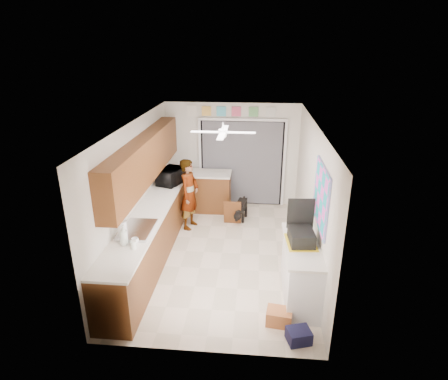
{
  "coord_description": "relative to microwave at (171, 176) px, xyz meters",
  "views": [
    {
      "loc": [
        0.6,
        -6.26,
        3.78
      ],
      "look_at": [
        0.0,
        0.4,
        1.15
      ],
      "focal_mm": 30.0,
      "sensor_mm": 36.0,
      "label": 1
    }
  ],
  "objects": [
    {
      "name": "header_frame_3",
      "position": [
        1.72,
        1.27,
        1.19
      ],
      "size": [
        0.22,
        0.02,
        0.22
      ],
      "primitive_type": "cube",
      "color": "#5DA45F",
      "rests_on": "wall_back"
    },
    {
      "name": "paper_towel_roll",
      "position": [
        -0.21,
        -2.45,
        -0.03
      ],
      "size": [
        0.15,
        0.15,
        0.28
      ],
      "primitive_type": "cylinder",
      "rotation": [
        0.0,
        0.0,
        0.13
      ],
      "color": "white",
      "rests_on": "left_countertop"
    },
    {
      "name": "abstract_painting",
      "position": [
        2.8,
        -2.2,
        0.54
      ],
      "size": [
        0.03,
        1.15,
        0.95
      ],
      "primitive_type": "cube",
      "color": "#F159D7",
      "rests_on": "wall_right"
    },
    {
      "name": "curtain_panel",
      "position": [
        1.47,
        1.23,
        -0.06
      ],
      "size": [
        1.9,
        0.03,
        2.05
      ],
      "primitive_type": "cube",
      "color": "slate",
      "rests_on": "wall_back"
    },
    {
      "name": "navy_crate",
      "position": [
        2.47,
        -3.4,
        -1.02
      ],
      "size": [
        0.37,
        0.33,
        0.19
      ],
      "primitive_type": "cube",
      "rotation": [
        0.0,
        0.0,
        0.29
      ],
      "color": "black",
      "rests_on": "floor"
    },
    {
      "name": "upper_cabinets",
      "position": [
        -0.22,
        -1.0,
        0.69
      ],
      "size": [
        0.32,
        4.0,
        0.8
      ],
      "primitive_type": "cube",
      "color": "brown",
      "rests_on": "wall_left"
    },
    {
      "name": "man",
      "position": [
        0.42,
        -0.16,
        -0.33
      ],
      "size": [
        0.51,
        0.64,
        1.55
      ],
      "primitive_type": "imported",
      "rotation": [
        0.0,
        0.0,
        1.29
      ],
      "color": "white",
      "rests_on": "floor"
    },
    {
      "name": "right_counter_top",
      "position": [
        2.56,
        -2.4,
        -0.19
      ],
      "size": [
        0.54,
        1.44,
        0.04
      ],
      "primitive_type": "cube",
      "color": "white",
      "rests_on": "right_counter_base"
    },
    {
      "name": "door_trim_right",
      "position": [
        2.49,
        1.24,
        -0.06
      ],
      "size": [
        0.06,
        0.04,
        2.1
      ],
      "primitive_type": "cube",
      "color": "white",
      "rests_on": "wall_back"
    },
    {
      "name": "wall_left",
      "position": [
        -0.38,
        -1.2,
        0.14
      ],
      "size": [
        0.0,
        5.0,
        5.0
      ],
      "primitive_type": "plane",
      "rotation": [
        1.57,
        0.0,
        1.57
      ],
      "color": "silver",
      "rests_on": "ground"
    },
    {
      "name": "soap_bottle",
      "position": [
        -0.12,
        -2.65,
        -0.01
      ],
      "size": [
        0.13,
        0.13,
        0.33
      ],
      "primitive_type": "imported",
      "rotation": [
        0.0,
        0.0,
        0.06
      ],
      "color": "silver",
      "rests_on": "left_countertop"
    },
    {
      "name": "peninsula_top",
      "position": [
        0.72,
        0.8,
        -0.19
      ],
      "size": [
        1.04,
        0.64,
        0.04
      ],
      "primitive_type": "cube",
      "color": "white",
      "rests_on": "peninsula_base"
    },
    {
      "name": "left_base_cabinets",
      "position": [
        -0.08,
        -1.2,
        -0.66
      ],
      "size": [
        0.6,
        4.8,
        0.9
      ],
      "primitive_type": "cube",
      "color": "brown",
      "rests_on": "floor"
    },
    {
      "name": "jar_a",
      "position": [
        0.05,
        -2.76,
        -0.11
      ],
      "size": [
        0.1,
        0.1,
        0.12
      ],
      "primitive_type": "cylinder",
      "rotation": [
        0.0,
        0.0,
        0.14
      ],
      "color": "silver",
      "rests_on": "left_countertop"
    },
    {
      "name": "wall_back",
      "position": [
        1.22,
        1.3,
        0.14
      ],
      "size": [
        3.2,
        0.0,
        3.2
      ],
      "primitive_type": "plane",
      "rotation": [
        1.57,
        0.0,
        0.0
      ],
      "color": "silver",
      "rests_on": "ground"
    },
    {
      "name": "door_trim_head",
      "position": [
        1.47,
        1.24,
        1.01
      ],
      "size": [
        2.1,
        0.04,
        0.06
      ],
      "primitive_type": "cube",
      "color": "white",
      "rests_on": "wall_back"
    },
    {
      "name": "sink_basin",
      "position": [
        -0.07,
        -2.2,
        -0.15
      ],
      "size": [
        0.5,
        0.76,
        0.06
      ],
      "primitive_type": "cube",
      "color": "silver",
      "rests_on": "left_countertop"
    },
    {
      "name": "wall_front",
      "position": [
        1.22,
        -3.7,
        0.14
      ],
      "size": [
        3.2,
        0.0,
        3.2
      ],
      "primitive_type": "plane",
      "rotation": [
        -1.57,
        0.0,
        0.0
      ],
      "color": "silver",
      "rests_on": "ground"
    },
    {
      "name": "ceiling_fan",
      "position": [
        1.22,
        -1.0,
        1.21
      ],
      "size": [
        1.14,
        1.14,
        0.24
      ],
      "primitive_type": "cube",
      "color": "white",
      "rests_on": "ceiling"
    },
    {
      "name": "microwave",
      "position": [
        0.0,
        0.0,
        0.0
      ],
      "size": [
        0.59,
        0.71,
        0.34
      ],
      "primitive_type": "imported",
      "rotation": [
        0.0,
        0.0,
        1.25
      ],
      "color": "black",
      "rests_on": "left_countertop"
    },
    {
      "name": "header_frame_4",
      "position": [
        2.12,
        1.27,
        1.19
      ],
      "size": [
        0.22,
        0.02,
        0.22
      ],
      "primitive_type": "cube",
      "color": "silver",
      "rests_on": "wall_back"
    },
    {
      "name": "header_frame_0",
      "position": [
        0.62,
        1.27,
        1.19
      ],
      "size": [
        0.22,
        0.02,
        0.22
      ],
      "primitive_type": "cube",
      "color": "#EEBA4F",
      "rests_on": "wall_back"
    },
    {
      "name": "wall_right",
      "position": [
        2.82,
        -1.2,
        0.14
      ],
      "size": [
        0.0,
        5.0,
        5.0
      ],
      "primitive_type": "plane",
      "rotation": [
        1.57,
        0.0,
        -1.57
      ],
      "color": "silver",
      "rests_on": "ground"
    },
    {
      "name": "faucet",
      "position": [
        -0.26,
        -2.2,
        -0.06
      ],
      "size": [
        0.03,
        0.03,
        0.22
      ],
      "primitive_type": "cylinder",
      "color": "silver",
      "rests_on": "left_countertop"
    },
    {
      "name": "back_opening_recess",
      "position": [
        1.47,
        1.27,
        -0.06
      ],
      "size": [
        2.0,
        0.06,
        2.1
      ],
      "primitive_type": "cube",
      "color": "black",
      "rests_on": "wall_back"
    },
    {
      "name": "door_trim_left",
      "position": [
        0.45,
        1.24,
        -0.06
      ],
      "size": [
        0.06,
        0.04,
        2.1
      ],
      "primitive_type": "cube",
      "color": "white",
      "rests_on": "wall_back"
    },
    {
      "name": "cup",
      "position": [
        0.03,
        -2.61,
        -0.12
      ],
      "size": [
        0.15,
        0.15,
        0.09
      ],
      "primitive_type": "imported",
      "rotation": [
        0.0,
        0.0,
        0.36
      ],
      "color": "white",
      "rests_on": "left_countertop"
    },
    {
      "name": "floor",
      "position": [
        1.22,
        -1.2,
        -1.11
      ],
      "size": [
        5.0,
        5.0,
        0.0
      ],
      "primitive_type": "plane",
      "color": "beige",
      "rests_on": "ground"
    },
    {
      "name": "ceiling",
      "position": [
        1.22,
        -1.2,
        1.39
      ],
      "size": [
        5.0,
        5.0,
        0.0
      ],
      "primitive_type": "plane",
      "rotation": [
        3.14,
        0.0,
        0.0
      ],
      "color": "white",
      "rests_on": "ground"
    },
    {
      "name": "header_frame_1",
      "position": [
        0.97,
        1.27,
        1.19
      ],
      "size": [
        0.22,
        0.02,
        0.22
      ],
      "primitive_type": "cube",
      "color": "#52C6DC",
      "rests_on": "wall_back"
    },
    {
      "name": "peninsula_base",
      "position": [
        0.72,
        0.8,
        -0.66
      ],
      "size": [
        1.0,
        0.6,
        0.9
      ],
      "primitive_type": "cube",
      "color": "brown",
      "rests_on": "floor"
    },
    {
      "name": "suitcase_lid",
      "position": [
        2.54,
        -2.06,
        0.18
      ],
      "size": [
        0.42,
        0.06,
        0.5
      ],
      "primitive_type": "cube",
      "rotation": [
        0.0,
        0.0,
        0.08
      ],
      "color": "black",
      "rests_on": "suitcase"
    },
    {
      "name": "route66_sign",
      "position": [
        0.27,
        1.27,
        1.19
      ],
      "size": [
        0.22,
        0.02,
        0.26
      ],
      "primitive_type": "cube",
      "color": "silver",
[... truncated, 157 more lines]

